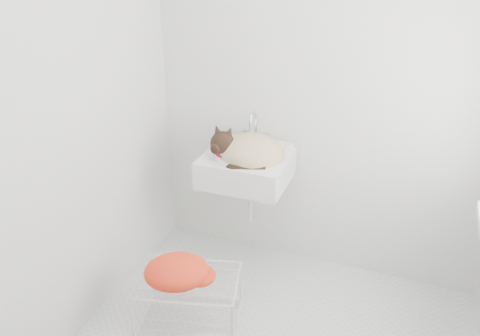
% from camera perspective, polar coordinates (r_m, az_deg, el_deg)
% --- Properties ---
extents(back_wall, '(2.20, 0.02, 2.50)m').
position_cam_1_polar(back_wall, '(3.01, 9.78, 9.17)').
color(back_wall, silver).
rests_on(back_wall, ground).
extents(left_wall, '(0.02, 2.00, 2.50)m').
position_cam_1_polar(left_wall, '(2.61, -19.80, 5.50)').
color(left_wall, silver).
rests_on(left_wall, ground).
extents(sink, '(0.54, 0.47, 0.22)m').
position_cam_1_polar(sink, '(3.02, 0.76, 1.46)').
color(sink, white).
rests_on(sink, back_wall).
extents(faucet, '(0.20, 0.14, 0.20)m').
position_cam_1_polar(faucet, '(3.12, 1.94, 5.06)').
color(faucet, silver).
rests_on(faucet, sink).
extents(cat, '(0.46, 0.38, 0.28)m').
position_cam_1_polar(cat, '(2.98, 0.87, 2.00)').
color(cat, tan).
rests_on(cat, sink).
extents(wire_rack, '(0.64, 0.52, 0.34)m').
position_cam_1_polar(wire_rack, '(2.93, -6.02, -15.81)').
color(wire_rack, silver).
rests_on(wire_rack, floor).
extents(towel, '(0.45, 0.40, 0.15)m').
position_cam_1_polar(towel, '(2.77, -7.49, -12.94)').
color(towel, '#DC400B').
rests_on(towel, wire_rack).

